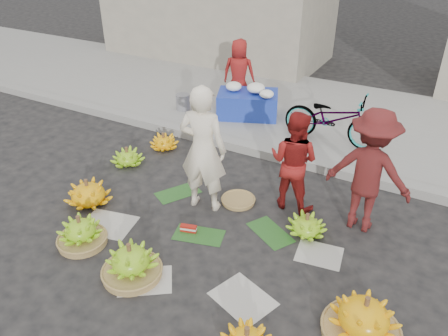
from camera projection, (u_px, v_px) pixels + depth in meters
The scene contains 21 objects.
ground at pixel (213, 229), 5.82m from camera, with size 80.00×80.00×0.00m, color black.
curb at pixel (278, 155), 7.45m from camera, with size 40.00×0.25×0.15m, color gray.
sidewalk at pixel (317, 114), 9.04m from camera, with size 40.00×4.00×0.12m, color gray.
newspaper_scatter at pixel (180, 265), 5.21m from camera, with size 3.20×1.80×0.00m, color beige, non-canonical shape.
banana_leaves at pixel (214, 219), 6.01m from camera, with size 2.00×1.00×0.00m, color #1D4F1A, non-canonical shape.
banana_bunch_0 at pixel (88, 193), 6.24m from camera, with size 0.67×0.67×0.41m.
banana_bunch_1 at pixel (81, 232), 5.48m from camera, with size 0.68×0.68×0.43m.
banana_bunch_2 at pixel (131, 262), 4.97m from camera, with size 0.74×0.74×0.47m.
banana_bunch_4 at pixel (363, 319), 4.25m from camera, with size 0.85×0.85×0.51m.
banana_bunch_5 at pixel (306, 225), 5.66m from camera, with size 0.66×0.66×0.32m.
banana_bunch_6 at pixel (127, 157), 7.26m from camera, with size 0.53×0.53×0.32m.
banana_bunch_7 at pixel (164, 142), 7.76m from camera, with size 0.51×0.51×0.31m.
basket_spare at pixel (238, 200), 6.35m from camera, with size 0.47×0.47×0.05m, color olive.
incense_stack at pixel (188, 228), 5.75m from camera, with size 0.22×0.07×0.09m, color #A81B11.
vendor_cream at pixel (203, 150), 5.85m from camera, with size 0.66×0.43×1.81m, color white.
vendor_red at pixel (294, 161), 5.95m from camera, with size 0.70×0.55×1.44m, color maroon.
man_striped at pixel (369, 171), 5.48m from camera, with size 1.08×0.62×1.68m, color maroon.
flower_table at pixel (248, 103), 8.66m from camera, with size 1.36×1.12×0.68m.
grey_bucket at pixel (183, 102), 9.00m from camera, with size 0.29×0.29×0.32m, color slate.
flower_vendor at pixel (239, 73), 8.99m from camera, with size 0.67×0.44×1.38m, color maroon.
bicycle at pixel (333, 118), 7.56m from camera, with size 1.73×0.60×0.91m, color gray.
Camera 1 is at (2.36, -3.97, 3.63)m, focal length 35.00 mm.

